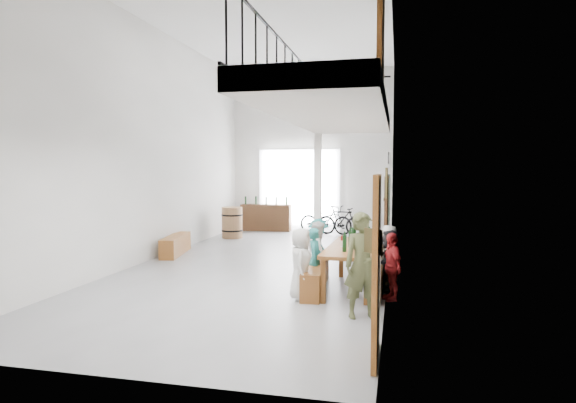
% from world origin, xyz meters
% --- Properties ---
extents(floor, '(12.00, 12.00, 0.00)m').
position_xyz_m(floor, '(0.00, 0.00, 0.00)').
color(floor, slate).
rests_on(floor, ground).
extents(room_walls, '(12.00, 12.00, 12.00)m').
position_xyz_m(room_walls, '(0.00, 0.00, 3.55)').
color(room_walls, white).
rests_on(room_walls, ground).
extents(gateway_portal, '(2.80, 0.08, 2.80)m').
position_xyz_m(gateway_portal, '(-0.40, 5.94, 1.40)').
color(gateway_portal, white).
rests_on(gateway_portal, ground).
extents(right_wall_decor, '(0.07, 8.28, 5.07)m').
position_xyz_m(right_wall_decor, '(2.70, -1.87, 1.74)').
color(right_wall_decor, '#9D6329').
rests_on(right_wall_decor, ground).
extents(balcony, '(1.52, 5.62, 4.00)m').
position_xyz_m(balcony, '(1.98, -3.13, 2.96)').
color(balcony, white).
rests_on(balcony, ground).
extents(tasting_table, '(0.99, 2.27, 0.79)m').
position_xyz_m(tasting_table, '(2.20, -1.85, 0.71)').
color(tasting_table, brown).
rests_on(tasting_table, ground).
extents(bench_inner, '(0.45, 2.03, 0.46)m').
position_xyz_m(bench_inner, '(1.51, -1.91, 0.23)').
color(bench_inner, brown).
rests_on(bench_inner, ground).
extents(bench_wall, '(0.30, 1.99, 0.46)m').
position_xyz_m(bench_wall, '(2.57, -1.78, 0.23)').
color(bench_wall, brown).
rests_on(bench_wall, ground).
extents(tableware, '(0.48, 1.26, 0.35)m').
position_xyz_m(tableware, '(2.19, -1.83, 0.93)').
color(tableware, black).
rests_on(tableware, tasting_table).
extents(side_bench, '(0.68, 1.72, 0.47)m').
position_xyz_m(side_bench, '(-2.50, 0.73, 0.24)').
color(side_bench, brown).
rests_on(side_bench, ground).
extents(oak_barrel, '(0.65, 0.65, 0.96)m').
position_xyz_m(oak_barrel, '(-2.07, 3.74, 0.48)').
color(oak_barrel, brown).
rests_on(oak_barrel, ground).
extents(serving_counter, '(1.75, 0.58, 0.91)m').
position_xyz_m(serving_counter, '(-1.50, 5.65, 0.45)').
color(serving_counter, '#3E2711').
rests_on(serving_counter, ground).
extents(counter_bottles, '(1.48, 0.22, 0.28)m').
position_xyz_m(counter_bottles, '(-1.50, 5.66, 1.05)').
color(counter_bottles, black).
rests_on(counter_bottles, serving_counter).
extents(guest_left_a, '(0.44, 0.62, 1.19)m').
position_xyz_m(guest_left_a, '(1.38, -2.64, 0.59)').
color(guest_left_a, silver).
rests_on(guest_left_a, ground).
extents(guest_left_b, '(0.29, 0.42, 1.12)m').
position_xyz_m(guest_left_b, '(1.52, -2.02, 0.56)').
color(guest_left_b, '#21706F').
rests_on(guest_left_b, ground).
extents(guest_left_c, '(0.46, 0.58, 1.17)m').
position_xyz_m(guest_left_c, '(1.49, -1.46, 0.59)').
color(guest_left_c, silver).
rests_on(guest_left_c, ground).
extents(guest_left_d, '(0.57, 0.83, 1.17)m').
position_xyz_m(guest_left_d, '(1.41, -1.04, 0.59)').
color(guest_left_d, '#21706F').
rests_on(guest_left_d, ground).
extents(guest_right_a, '(0.50, 0.71, 1.12)m').
position_xyz_m(guest_right_a, '(2.84, -2.35, 0.56)').
color(guest_right_a, red).
rests_on(guest_right_a, ground).
extents(guest_right_b, '(0.34, 1.01, 1.09)m').
position_xyz_m(guest_right_b, '(2.80, -1.76, 0.54)').
color(guest_right_b, black).
rests_on(guest_right_b, ground).
extents(guest_right_c, '(0.53, 0.63, 1.10)m').
position_xyz_m(guest_right_c, '(2.78, -1.20, 0.55)').
color(guest_right_c, silver).
rests_on(guest_right_c, ground).
extents(host_standing, '(0.66, 0.55, 1.54)m').
position_xyz_m(host_standing, '(2.45, -3.39, 0.77)').
color(host_standing, '#484C2B').
rests_on(host_standing, ground).
extents(potted_plant, '(0.43, 0.38, 0.44)m').
position_xyz_m(potted_plant, '(2.45, 0.30, 0.22)').
color(potted_plant, '#205419').
rests_on(potted_plant, ground).
extents(bicycle_near, '(1.89, 0.99, 0.95)m').
position_xyz_m(bicycle_near, '(0.64, 5.26, 0.47)').
color(bicycle_near, black).
rests_on(bicycle_near, ground).
extents(bicycle_far, '(1.62, 0.83, 0.94)m').
position_xyz_m(bicycle_far, '(1.14, 5.07, 0.47)').
color(bicycle_far, black).
rests_on(bicycle_far, ground).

